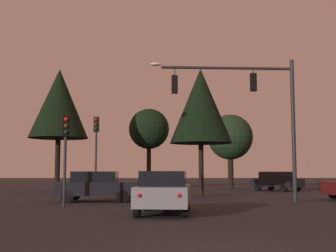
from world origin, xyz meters
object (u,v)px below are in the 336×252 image
traffic_signal_mast_arm (250,101)px  car_nearside_lane (163,191)px  traffic_light_corner_right (64,142)px  tree_left_far (199,106)px  tree_behind_sign (58,104)px  tree_right_cluster (148,129)px  car_crossing_left (96,186)px  tree_center_horizon (229,137)px  traffic_light_corner_left (95,140)px  car_far_lane (275,181)px

traffic_signal_mast_arm → car_nearside_lane: bearing=-125.8°
traffic_light_corner_right → tree_left_far: bearing=52.9°
tree_behind_sign → tree_right_cluster: tree_behind_sign is taller
car_nearside_lane → car_crossing_left: size_ratio=1.04×
car_nearside_lane → car_crossing_left: same height
car_nearside_lane → tree_center_horizon: (5.85, 25.25, 3.86)m
car_nearside_lane → tree_behind_sign: (-8.52, 19.31, 6.09)m
traffic_signal_mast_arm → tree_right_cluster: tree_right_cluster is taller
tree_center_horizon → tree_behind_sign: bearing=-157.5°
car_nearside_lane → tree_right_cluster: size_ratio=0.58×
car_nearside_lane → tree_center_horizon: 26.21m
traffic_signal_mast_arm → tree_center_horizon: bearing=85.5°
traffic_light_corner_left → car_far_lane: bearing=36.8°
car_crossing_left → car_nearside_lane: bearing=-62.9°
traffic_signal_mast_arm → car_nearside_lane: size_ratio=1.67×
traffic_light_corner_left → tree_left_far: bearing=11.6°
car_far_lane → tree_behind_sign: bearing=-177.9°
car_crossing_left → traffic_signal_mast_arm: bearing=-5.5°
car_crossing_left → tree_center_horizon: tree_center_horizon is taller
car_nearside_lane → tree_left_far: 12.76m
traffic_light_corner_right → car_crossing_left: traffic_light_corner_right is taller
car_nearside_lane → tree_right_cluster: bearing=93.6°
car_far_lane → tree_center_horizon: bearing=118.8°
traffic_light_corner_left → car_crossing_left: traffic_light_corner_left is taller
traffic_light_corner_left → tree_left_far: size_ratio=0.60×
traffic_light_corner_right → car_crossing_left: bearing=77.1°
traffic_signal_mast_arm → traffic_light_corner_right: (-8.61, -2.91, -2.21)m
traffic_signal_mast_arm → tree_right_cluster: (-6.00, 20.77, 0.54)m
traffic_signal_mast_arm → traffic_light_corner_left: size_ratio=1.53×
tree_left_far → tree_center_horizon: 14.15m
traffic_light_corner_right → car_far_lane: size_ratio=0.90×
car_crossing_left → tree_left_far: size_ratio=0.53×
traffic_light_corner_left → car_crossing_left: size_ratio=1.14×
traffic_light_corner_left → traffic_light_corner_right: traffic_light_corner_left is taller
traffic_signal_mast_arm → tree_left_far: tree_left_far is taller
tree_center_horizon → car_far_lane: bearing=-61.2°
traffic_signal_mast_arm → car_crossing_left: size_ratio=1.74×
tree_left_far → tree_right_cluster: bearing=104.3°
tree_right_cluster → tree_left_far: bearing=-75.7°
traffic_signal_mast_arm → car_far_lane: bearing=72.4°
car_far_lane → traffic_light_corner_right: bearing=-127.7°
tree_behind_sign → traffic_signal_mast_arm: bearing=-46.0°
tree_left_far → tree_right_cluster: size_ratio=1.06×
traffic_light_corner_right → car_crossing_left: (0.84, 3.66, -2.00)m
traffic_signal_mast_arm → tree_right_cluster: size_ratio=0.97×
car_crossing_left → tree_center_horizon: bearing=63.3°
tree_behind_sign → tree_right_cluster: (6.84, 7.45, -1.34)m
car_nearside_lane → traffic_light_corner_left: bearing=111.7°
traffic_signal_mast_arm → tree_behind_sign: (-12.84, 13.32, 1.88)m
car_nearside_lane → tree_center_horizon: tree_center_horizon is taller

